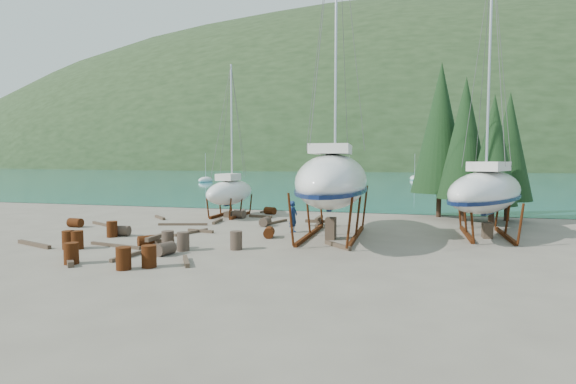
% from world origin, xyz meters
% --- Properties ---
extents(ground, '(600.00, 600.00, 0.00)m').
position_xyz_m(ground, '(0.00, 0.00, 0.00)').
color(ground, '#675D51').
rests_on(ground, ground).
extents(bay_water, '(700.00, 700.00, 0.00)m').
position_xyz_m(bay_water, '(0.00, 315.00, 0.01)').
color(bay_water, '#177574').
rests_on(bay_water, ground).
extents(far_hill, '(800.00, 360.00, 110.00)m').
position_xyz_m(far_hill, '(0.00, 320.00, 0.00)').
color(far_hill, '#1F3018').
rests_on(far_hill, ground).
extents(far_house_left, '(6.60, 5.60, 5.60)m').
position_xyz_m(far_house_left, '(-60.00, 190.00, 2.92)').
color(far_house_left, beige).
rests_on(far_house_left, ground).
extents(far_house_center, '(6.60, 5.60, 5.60)m').
position_xyz_m(far_house_center, '(-20.00, 190.00, 2.92)').
color(far_house_center, beige).
rests_on(far_house_center, ground).
extents(far_house_right, '(6.60, 5.60, 5.60)m').
position_xyz_m(far_house_right, '(30.00, 190.00, 2.92)').
color(far_house_right, beige).
rests_on(far_house_right, ground).
extents(cypress_near_right, '(3.60, 3.60, 10.00)m').
position_xyz_m(cypress_near_right, '(12.50, 12.00, 5.79)').
color(cypress_near_right, black).
rests_on(cypress_near_right, ground).
extents(cypress_mid_right, '(3.06, 3.06, 8.50)m').
position_xyz_m(cypress_mid_right, '(14.00, 10.00, 4.92)').
color(cypress_mid_right, black).
rests_on(cypress_mid_right, ground).
extents(cypress_back_left, '(4.14, 4.14, 11.50)m').
position_xyz_m(cypress_back_left, '(11.00, 14.00, 6.66)').
color(cypress_back_left, black).
rests_on(cypress_back_left, ground).
extents(cypress_far_right, '(3.24, 3.24, 9.00)m').
position_xyz_m(cypress_far_right, '(15.50, 13.00, 5.21)').
color(cypress_far_right, black).
rests_on(cypress_far_right, ground).
extents(moored_boat_left, '(2.00, 5.00, 6.05)m').
position_xyz_m(moored_boat_left, '(-30.00, 60.00, 0.39)').
color(moored_boat_left, silver).
rests_on(moored_boat_left, ground).
extents(moored_boat_mid, '(2.00, 5.00, 6.05)m').
position_xyz_m(moored_boat_mid, '(10.00, 80.00, 0.39)').
color(moored_boat_mid, silver).
rests_on(moored_boat_mid, ground).
extents(moored_boat_far, '(2.00, 5.00, 6.05)m').
position_xyz_m(moored_boat_far, '(-8.00, 110.00, 0.39)').
color(moored_boat_far, silver).
rests_on(moored_boat_far, ground).
extents(large_sailboat_near, '(4.54, 12.75, 19.71)m').
position_xyz_m(large_sailboat_near, '(4.78, 3.05, 3.17)').
color(large_sailboat_near, silver).
rests_on(large_sailboat_near, ground).
extents(large_sailboat_far, '(6.54, 10.19, 15.60)m').
position_xyz_m(large_sailboat_far, '(13.00, 5.54, 2.55)').
color(large_sailboat_far, silver).
rests_on(large_sailboat_far, ground).
extents(small_sailboat_shore, '(2.25, 7.16, 11.45)m').
position_xyz_m(small_sailboat_shore, '(-4.25, 10.24, 1.89)').
color(small_sailboat_shore, silver).
rests_on(small_sailboat_shore, ground).
extents(worker, '(0.58, 0.76, 1.86)m').
position_xyz_m(worker, '(2.25, 4.12, 0.93)').
color(worker, navy).
rests_on(worker, ground).
extents(drum_0, '(0.58, 0.58, 0.88)m').
position_xyz_m(drum_0, '(-6.53, -3.39, 0.44)').
color(drum_0, '#50270D').
rests_on(drum_0, ground).
extents(drum_1, '(0.78, 1.00, 0.58)m').
position_xyz_m(drum_1, '(-1.70, -3.58, 0.29)').
color(drum_1, '#2D2823').
rests_on(drum_1, ground).
extents(drum_2, '(0.91, 0.63, 0.58)m').
position_xyz_m(drum_2, '(-11.67, 2.52, 0.29)').
color(drum_2, '#50270D').
rests_on(drum_2, ground).
extents(drum_3, '(0.58, 0.58, 0.88)m').
position_xyz_m(drum_3, '(-1.11, -5.79, 0.44)').
color(drum_3, '#50270D').
rests_on(drum_3, ground).
extents(drum_4, '(1.03, 0.85, 0.58)m').
position_xyz_m(drum_4, '(-1.74, 12.34, 0.29)').
color(drum_4, '#50270D').
rests_on(drum_4, ground).
extents(drum_5, '(0.58, 0.58, 0.88)m').
position_xyz_m(drum_5, '(-1.40, -2.46, 0.44)').
color(drum_5, '#2D2823').
rests_on(drum_5, ground).
extents(drum_6, '(0.76, 0.99, 0.58)m').
position_xyz_m(drum_6, '(1.42, 2.01, 0.29)').
color(drum_6, '#50270D').
rests_on(drum_6, ground).
extents(drum_7, '(0.58, 0.58, 0.88)m').
position_xyz_m(drum_7, '(-1.86, -6.38, 0.44)').
color(drum_7, '#50270D').
rests_on(drum_7, ground).
extents(drum_8, '(0.58, 0.58, 0.88)m').
position_xyz_m(drum_8, '(-7.06, -0.05, 0.44)').
color(drum_8, '#50270D').
rests_on(drum_8, ground).
extents(drum_9, '(1.00, 0.79, 0.58)m').
position_xyz_m(drum_9, '(-3.21, 9.42, 0.29)').
color(drum_9, '#2D2823').
rests_on(drum_9, ground).
extents(drum_10, '(0.58, 0.58, 0.88)m').
position_xyz_m(drum_10, '(-4.51, -6.11, 0.44)').
color(drum_10, '#50270D').
rests_on(drum_10, ground).
extents(drum_11, '(0.61, 0.90, 0.58)m').
position_xyz_m(drum_11, '(-0.12, 6.10, 0.29)').
color(drum_11, '#2D2823').
rests_on(drum_11, ground).
extents(drum_12, '(1.03, 1.03, 0.58)m').
position_xyz_m(drum_12, '(-3.53, -2.10, 0.29)').
color(drum_12, '#50270D').
rests_on(drum_12, ground).
extents(drum_13, '(0.58, 0.58, 0.88)m').
position_xyz_m(drum_13, '(-6.93, -3.50, 0.44)').
color(drum_13, '#50270D').
rests_on(drum_13, ground).
extents(drum_15, '(0.94, 0.67, 0.58)m').
position_xyz_m(drum_15, '(-6.78, 0.43, 0.29)').
color(drum_15, '#2D2823').
rests_on(drum_15, ground).
extents(drum_16, '(0.58, 0.58, 0.88)m').
position_xyz_m(drum_16, '(-2.29, -2.31, 0.44)').
color(drum_16, '#2D2823').
rests_on(drum_16, ground).
extents(drum_17, '(0.58, 0.58, 0.88)m').
position_xyz_m(drum_17, '(0.90, -1.55, 0.44)').
color(drum_17, '#2D2823').
rests_on(drum_17, ground).
extents(timber_0, '(0.89, 2.12, 0.14)m').
position_xyz_m(timber_0, '(-4.56, 13.74, 0.07)').
color(timber_0, brown).
rests_on(timber_0, ground).
extents(timber_1, '(1.54, 1.59, 0.19)m').
position_xyz_m(timber_1, '(5.49, 0.25, 0.10)').
color(timber_1, brown).
rests_on(timber_1, ground).
extents(timber_2, '(1.57, 1.44, 0.19)m').
position_xyz_m(timber_2, '(-8.70, 7.63, 0.09)').
color(timber_2, brown).
rests_on(timber_2, ground).
extents(timber_3, '(3.20, 0.73, 0.15)m').
position_xyz_m(timber_3, '(-5.08, -2.49, 0.07)').
color(timber_3, brown).
rests_on(timber_3, ground).
extents(timber_4, '(1.75, 0.46, 0.17)m').
position_xyz_m(timber_4, '(-3.05, 2.72, 0.09)').
color(timber_4, brown).
rests_on(timber_4, ground).
extents(timber_5, '(0.43, 2.92, 0.16)m').
position_xyz_m(timber_5, '(-2.95, -4.07, 0.08)').
color(timber_5, brown).
rests_on(timber_5, ground).
extents(timber_6, '(1.87, 0.50, 0.19)m').
position_xyz_m(timber_6, '(-1.80, 10.14, 0.10)').
color(timber_6, brown).
rests_on(timber_6, ground).
extents(timber_7, '(1.08, 1.61, 0.17)m').
position_xyz_m(timber_7, '(-0.04, -4.77, 0.09)').
color(timber_7, brown).
rests_on(timber_7, ground).
extents(timber_8, '(0.48, 2.02, 0.19)m').
position_xyz_m(timber_8, '(-3.78, 6.80, 0.09)').
color(timber_8, brown).
rests_on(timber_8, ground).
extents(timber_9, '(0.52, 2.31, 0.15)m').
position_xyz_m(timber_9, '(-2.52, 14.00, 0.08)').
color(timber_9, brown).
rests_on(timber_9, ground).
extents(timber_10, '(0.83, 2.35, 0.16)m').
position_xyz_m(timber_10, '(0.21, 7.64, 0.08)').
color(timber_10, brown).
rests_on(timber_10, ground).
extents(timber_11, '(0.95, 2.50, 0.15)m').
position_xyz_m(timber_11, '(-3.36, 2.18, 0.08)').
color(timber_11, brown).
rests_on(timber_11, ground).
extents(timber_12, '(0.55, 1.91, 0.17)m').
position_xyz_m(timber_12, '(-4.42, -0.68, 0.08)').
color(timber_12, brown).
rests_on(timber_12, ground).
extents(timber_14, '(2.81, 1.12, 0.18)m').
position_xyz_m(timber_14, '(-9.12, -3.35, 0.09)').
color(timber_14, brown).
rests_on(timber_14, ground).
extents(timber_15, '(3.14, 1.00, 0.15)m').
position_xyz_m(timber_15, '(-5.44, 5.02, 0.07)').
color(timber_15, brown).
rests_on(timber_15, ground).
extents(timber_16, '(2.10, 2.11, 0.23)m').
position_xyz_m(timber_16, '(-5.01, -5.71, 0.11)').
color(timber_16, brown).
rests_on(timber_16, ground).
extents(timber_17, '(2.37, 1.41, 0.16)m').
position_xyz_m(timber_17, '(-10.55, 3.63, 0.08)').
color(timber_17, brown).
rests_on(timber_17, ground).
extents(timber_pile_fore, '(1.80, 1.80, 0.60)m').
position_xyz_m(timber_pile_fore, '(-3.07, -2.01, 0.30)').
color(timber_pile_fore, brown).
rests_on(timber_pile_fore, ground).
extents(timber_pile_aft, '(1.80, 1.80, 0.60)m').
position_xyz_m(timber_pile_aft, '(3.21, 7.10, 0.30)').
color(timber_pile_aft, brown).
rests_on(timber_pile_aft, ground).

